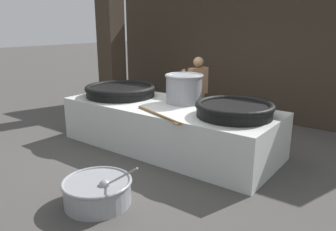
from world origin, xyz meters
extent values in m
plane|color=#474442|center=(0.00, 0.00, 0.00)|extent=(60.00, 60.00, 0.00)
cube|color=#382D23|center=(0.00, 2.96, 1.71)|extent=(7.44, 0.24, 3.43)
cube|color=#382D23|center=(-2.88, 1.39, 1.71)|extent=(0.51, 0.51, 3.43)
cube|color=silver|center=(0.00, 0.00, 0.41)|extent=(3.99, 1.59, 0.82)
cylinder|color=black|center=(-1.21, 0.02, 0.91)|extent=(1.37, 1.37, 0.17)
torus|color=black|center=(-1.21, 0.02, 0.99)|extent=(1.42, 1.42, 0.11)
cylinder|color=black|center=(1.31, -0.01, 0.91)|extent=(1.19, 1.19, 0.18)
torus|color=black|center=(1.31, -0.01, 1.00)|extent=(1.24, 1.24, 0.10)
cylinder|color=gray|center=(0.14, 0.30, 1.08)|extent=(0.66, 0.66, 0.51)
torus|color=gray|center=(0.14, 0.30, 1.33)|extent=(0.71, 0.71, 0.05)
cylinder|color=brown|center=(0.32, -0.69, 0.84)|extent=(1.17, 0.45, 0.04)
cube|color=brown|center=(0.84, -0.88, 0.83)|extent=(0.15, 0.13, 0.02)
cylinder|color=#9E7551|center=(-0.22, 1.25, 0.39)|extent=(0.12, 0.12, 0.77)
cylinder|color=#9E7551|center=(-0.18, 1.42, 0.39)|extent=(0.12, 0.12, 0.77)
cube|color=olive|center=(-0.20, 1.33, 0.54)|extent=(0.23, 0.27, 0.50)
cube|color=#9E7551|center=(-0.20, 1.33, 1.06)|extent=(0.26, 0.49, 0.57)
cylinder|color=#9E7551|center=(-0.35, 1.13, 1.05)|extent=(0.32, 0.17, 0.53)
cylinder|color=#9E7551|center=(-0.24, 1.59, 1.05)|extent=(0.32, 0.17, 0.53)
sphere|color=#9E7551|center=(-0.20, 1.33, 1.46)|extent=(0.22, 0.22, 0.22)
cylinder|color=gray|center=(0.49, -2.14, 0.15)|extent=(0.85, 0.85, 0.31)
torus|color=gray|center=(0.49, -2.14, 0.31)|extent=(0.89, 0.89, 0.04)
cylinder|color=orange|center=(0.49, -2.14, 0.22)|extent=(0.75, 0.75, 0.08)
cylinder|color=orange|center=(0.37, -2.08, 0.28)|extent=(0.04, 0.05, 0.04)
cylinder|color=orange|center=(0.23, -2.17, 0.28)|extent=(0.04, 0.05, 0.04)
cylinder|color=orange|center=(0.46, -2.15, 0.28)|extent=(0.04, 0.05, 0.03)
cylinder|color=orange|center=(0.33, -2.01, 0.28)|extent=(0.04, 0.04, 0.03)
cylinder|color=orange|center=(0.29, -2.29, 0.28)|extent=(0.05, 0.05, 0.04)
cylinder|color=orange|center=(0.65, -2.38, 0.27)|extent=(0.05, 0.07, 0.03)
sphere|color=gray|center=(0.64, -2.14, 0.30)|extent=(0.15, 0.15, 0.15)
cylinder|color=gray|center=(0.92, -2.15, 0.49)|extent=(0.57, 0.03, 0.41)
camera|label=1|loc=(3.47, -4.60, 2.22)|focal=35.00mm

